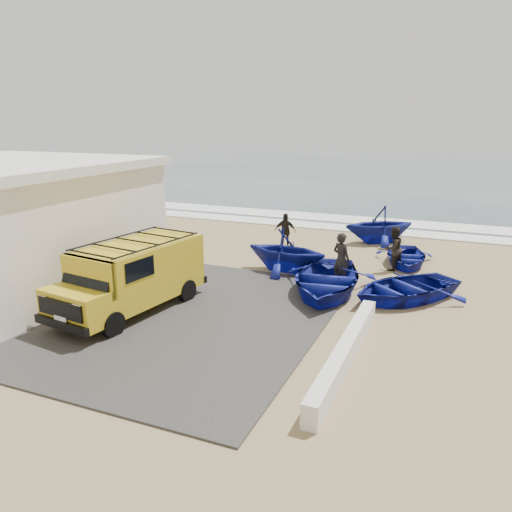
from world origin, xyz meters
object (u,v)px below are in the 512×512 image
(van, at_px, (132,274))
(boat_mid_left, at_px, (286,250))
(fisherman_front, at_px, (341,259))
(boat_far_left, at_px, (379,224))
(boat_near_left, at_px, (326,280))
(boat_near_right, at_px, (404,288))
(fisherman_middle, at_px, (393,249))
(fisherman_back, at_px, (285,231))
(parapet, at_px, (346,352))
(boat_mid_right, at_px, (405,257))

(van, distance_m, boat_mid_left, 6.37)
(van, relative_size, fisherman_front, 2.76)
(boat_far_left, height_order, fisherman_front, fisherman_front)
(boat_near_left, height_order, boat_near_right, boat_near_left)
(van, distance_m, boat_near_left, 6.30)
(fisherman_front, distance_m, fisherman_middle, 2.96)
(boat_near_left, relative_size, boat_near_right, 1.16)
(boat_far_left, xyz_separation_m, fisherman_back, (-3.68, -2.88, -0.07))
(fisherman_front, bearing_deg, boat_far_left, -65.42)
(van, bearing_deg, parapet, 0.47)
(parapet, relative_size, boat_mid_left, 1.90)
(fisherman_back, bearing_deg, fisherman_front, -62.70)
(boat_near_right, xyz_separation_m, fisherman_back, (-5.76, 4.67, 0.41))
(boat_mid_left, bearing_deg, parapet, -143.58)
(boat_near_right, height_order, boat_far_left, boat_far_left)
(boat_near_right, bearing_deg, van, -111.07)
(boat_near_left, distance_m, fisherman_front, 1.14)
(parapet, xyz_separation_m, fisherman_middle, (-0.08, 8.25, 0.59))
(fisherman_middle, bearing_deg, boat_mid_right, -167.79)
(boat_mid_left, xyz_separation_m, fisherman_front, (2.35, -0.89, 0.12))
(boat_near_left, distance_m, boat_near_right, 2.53)
(parapet, xyz_separation_m, van, (-6.76, 0.88, 0.88))
(parapet, distance_m, boat_near_left, 4.98)
(parapet, bearing_deg, boat_near_right, 81.56)
(parapet, height_order, boat_far_left, boat_far_left)
(boat_near_left, bearing_deg, parapet, -77.31)
(van, xyz_separation_m, boat_mid_right, (7.06, 8.30, -0.82))
(boat_mid_right, relative_size, fisherman_middle, 1.90)
(boat_near_right, xyz_separation_m, fisherman_middle, (-0.83, 3.23, 0.45))
(parapet, bearing_deg, fisherman_back, 117.37)
(van, bearing_deg, fisherman_front, 50.07)
(boat_near_right, height_order, boat_mid_left, boat_mid_left)
(boat_mid_left, bearing_deg, boat_near_left, -126.11)
(boat_mid_right, xyz_separation_m, fisherman_middle, (-0.38, -0.94, 0.52))
(fisherman_back, bearing_deg, boat_mid_left, -83.42)
(parapet, height_order, boat_mid_left, boat_mid_left)
(boat_far_left, height_order, fisherman_back, boat_far_left)
(van, relative_size, boat_mid_left, 1.66)
(fisherman_front, bearing_deg, boat_mid_left, 5.24)
(boat_far_left, bearing_deg, fisherman_front, -37.00)
(boat_mid_right, distance_m, fisherman_front, 4.01)
(boat_mid_right, xyz_separation_m, boat_far_left, (-1.64, 3.38, 0.54))
(fisherman_middle, bearing_deg, boat_far_left, -129.38)
(boat_near_left, relative_size, fisherman_back, 2.80)
(boat_near_right, xyz_separation_m, boat_mid_left, (-4.59, 1.52, 0.43))
(van, height_order, boat_mid_right, van)
(boat_near_right, xyz_separation_m, fisherman_front, (-2.24, 0.63, 0.54))
(parapet, height_order, fisherman_middle, fisherman_middle)
(boat_near_right, relative_size, boat_mid_left, 1.24)
(parapet, bearing_deg, boat_near_left, 110.73)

